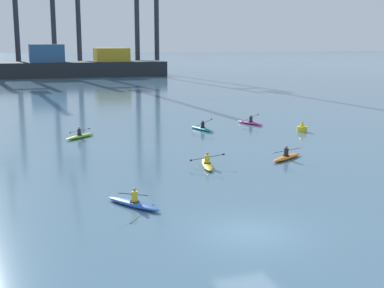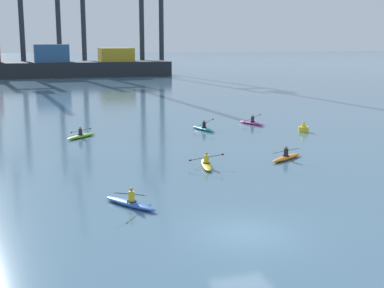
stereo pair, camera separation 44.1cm
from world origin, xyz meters
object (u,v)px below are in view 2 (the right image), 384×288
at_px(kayak_lime, 81,136).
at_px(kayak_magenta, 252,123).
at_px(kayak_blue, 130,203).
at_px(kayak_teal, 204,128).
at_px(kayak_orange, 287,157).
at_px(channel_buoy, 304,128).
at_px(container_barge, 49,65).
at_px(kayak_yellow, 206,164).
at_px(gantry_crane_west_mid, 5,5).

bearing_deg(kayak_lime, kayak_magenta, 8.20).
xyz_separation_m(kayak_blue, kayak_teal, (10.67, 20.23, -0.00)).
distance_m(kayak_orange, kayak_magenta, 15.62).
distance_m(channel_buoy, kayak_magenta, 5.98).
bearing_deg(channel_buoy, kayak_magenta, 115.40).
relative_size(kayak_blue, kayak_lime, 1.11).
xyz_separation_m(container_barge, kayak_yellow, (4.90, -94.73, -2.49)).
bearing_deg(channel_buoy, container_barge, 101.67).
distance_m(channel_buoy, kayak_teal, 8.88).
bearing_deg(kayak_blue, channel_buoy, 41.63).
relative_size(gantry_crane_west_mid, channel_buoy, 32.62).
height_order(gantry_crane_west_mid, kayak_orange, gantry_crane_west_mid).
distance_m(gantry_crane_west_mid, kayak_yellow, 105.11).
bearing_deg(kayak_magenta, gantry_crane_west_mid, 105.16).
height_order(kayak_orange, kayak_lime, kayak_orange).
distance_m(kayak_orange, kayak_teal, 13.24).
relative_size(gantry_crane_west_mid, kayak_orange, 10.22).
relative_size(channel_buoy, kayak_magenta, 0.29).
relative_size(kayak_yellow, kayak_teal, 1.00).
relative_size(kayak_lime, kayak_teal, 0.84).
bearing_deg(kayak_teal, container_barge, 96.56).
bearing_deg(kayak_magenta, kayak_blue, -126.31).
bearing_deg(kayak_yellow, channel_buoy, 38.46).
distance_m(channel_buoy, kayak_lime, 19.30).
bearing_deg(kayak_lime, container_barge, 88.90).
height_order(gantry_crane_west_mid, kayak_blue, gantry_crane_west_mid).
bearing_deg(kayak_lime, gantry_crane_west_mid, 94.59).
distance_m(gantry_crane_west_mid, kayak_lime, 91.66).
relative_size(kayak_yellow, kayak_lime, 1.20).
bearing_deg(kayak_lime, kayak_orange, -45.80).
relative_size(kayak_orange, kayak_blue, 1.00).
xyz_separation_m(channel_buoy, kayak_teal, (-8.15, 3.51, -0.19)).
bearing_deg(kayak_yellow, kayak_magenta, 56.91).
distance_m(channel_buoy, kayak_orange, 11.78).
xyz_separation_m(kayak_orange, kayak_magenta, (4.17, 15.06, 0.00)).
bearing_deg(kayak_magenta, container_barge, 100.66).
bearing_deg(kayak_magenta, kayak_lime, -171.80).
xyz_separation_m(gantry_crane_west_mid, kayak_yellow, (13.68, -102.95, -16.17)).
distance_m(kayak_yellow, kayak_magenta, 18.38).
relative_size(gantry_crane_west_mid, kayak_lime, 11.34).
bearing_deg(kayak_orange, kayak_blue, -149.70).
distance_m(kayak_orange, kayak_lime, 17.69).
xyz_separation_m(kayak_orange, kayak_blue, (-12.09, -7.06, 0.00)).
bearing_deg(kayak_orange, gantry_crane_west_mid, 100.79).
bearing_deg(gantry_crane_west_mid, kayak_yellow, -82.43).
distance_m(kayak_magenta, kayak_lime, 16.67).
distance_m(channel_buoy, kayak_yellow, 16.09).
bearing_deg(kayak_blue, gantry_crane_west_mid, 93.89).
relative_size(channel_buoy, kayak_teal, 0.29).
bearing_deg(kayak_lime, kayak_blue, -89.29).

